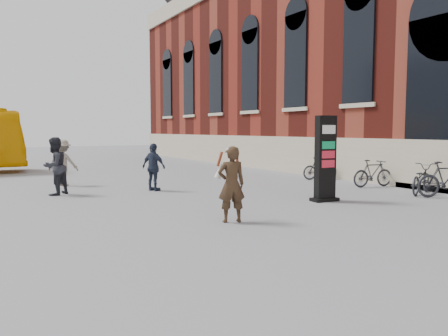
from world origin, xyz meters
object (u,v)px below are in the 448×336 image
info_pylon (325,159)px  woman (231,183)px  pedestrian_a (55,166)px  pedestrian_c (154,167)px  bike_3 (446,179)px  pedestrian_b (63,163)px  bike_4 (421,179)px  bike_5 (373,173)px  bike_7 (320,168)px

info_pylon → woman: 4.16m
pedestrian_a → pedestrian_c: pedestrian_a is taller
info_pylon → pedestrian_a: info_pylon is taller
pedestrian_a → pedestrian_c: (3.18, -0.67, -0.11)m
bike_3 → pedestrian_b: bearing=72.1°
bike_3 → bike_4: 0.90m
woman → bike_4: woman is taller
pedestrian_a → bike_5: (10.66, -3.83, -0.43)m
woman → bike_7: bearing=-129.0°
pedestrian_c → bike_3: pedestrian_c is taller
pedestrian_b → bike_3: size_ratio=0.93×
woman → bike_3: size_ratio=0.93×
info_pylon → pedestrian_a: 8.68m
bike_7 → bike_5: bearing=-166.4°
pedestrian_b → bike_4: size_ratio=0.92×
info_pylon → pedestrian_c: bearing=133.7°
pedestrian_a → bike_3: size_ratio=1.00×
pedestrian_c → bike_3: bearing=-157.6°
pedestrian_a → pedestrian_b: 2.58m
info_pylon → pedestrian_c: size_ratio=1.53×
pedestrian_b → bike_4: 13.00m
bike_3 → woman: bearing=113.2°
info_pylon → pedestrian_b: size_ratio=1.44×
bike_3 → bike_7: size_ratio=1.18×
woman → pedestrian_c: woman is taller
info_pylon → bike_3: info_pylon is taller
pedestrian_b → pedestrian_c: pedestrian_b is taller
pedestrian_b → bike_5: size_ratio=1.03×
bike_4 → bike_5: size_ratio=1.12×
pedestrian_a → bike_5: size_ratio=1.11×
woman → pedestrian_a: (-2.83, 6.52, 0.04)m
pedestrian_c → info_pylon: bearing=-170.7°
pedestrian_c → bike_7: (7.48, -0.31, -0.35)m
info_pylon → pedestrian_b: bearing=133.9°
woman → bike_4: 7.86m
info_pylon → bike_5: 4.21m
woman → pedestrian_b: (-2.14, 9.00, -0.02)m
pedestrian_b → bike_5: bearing=-178.2°
bike_5 → bike_7: (0.00, 2.85, -0.03)m
pedestrian_c → bike_4: pedestrian_c is taller
bike_3 → pedestrian_c: bearing=75.8°
info_pylon → bike_3: size_ratio=1.34×
bike_5 → bike_4: bearing=-169.5°
pedestrian_c → bike_4: size_ratio=0.87×
woman → bike_4: size_ratio=0.92×
pedestrian_a → bike_4: 12.17m
pedestrian_c → bike_3: size_ratio=0.88×
bike_3 → info_pylon: bearing=95.0°
woman → bike_3: (7.82, -0.24, -0.33)m
bike_5 → bike_7: size_ratio=1.06×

